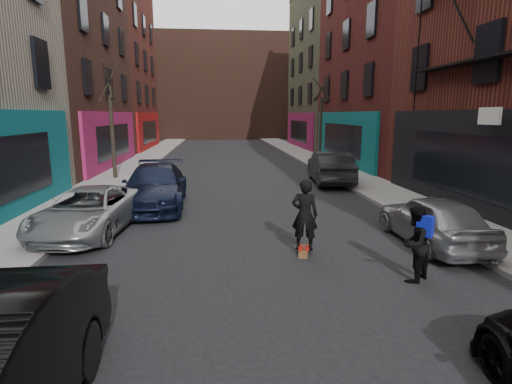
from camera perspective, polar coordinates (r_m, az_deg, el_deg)
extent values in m
cube|color=gray|center=(33.67, -14.77, 5.09)|extent=(2.50, 84.00, 0.13)
cube|color=gray|center=(34.02, 6.59, 5.44)|extent=(2.50, 84.00, 0.13)
cube|color=#47281E|center=(59.21, -4.91, 14.54)|extent=(40.00, 10.00, 14.00)
imported|color=#93969B|center=(12.36, -22.73, -2.50)|extent=(2.62, 4.80, 1.28)
imported|color=black|center=(15.05, -14.20, 0.81)|extent=(2.31, 5.33, 1.53)
imported|color=gray|center=(11.30, 23.98, -3.66)|extent=(1.63, 3.94, 1.34)
imported|color=black|center=(19.95, 10.54, 3.48)|extent=(2.15, 4.92, 1.57)
cube|color=brown|center=(9.95, 6.84, -8.39)|extent=(0.43, 0.83, 0.10)
imported|color=black|center=(9.69, 6.96, -3.25)|extent=(0.72, 0.57, 1.74)
imported|color=black|center=(8.72, 21.71, -6.90)|extent=(0.96, 0.93, 1.56)
cube|color=#0C17A8|center=(8.54, 23.00, -4.47)|extent=(0.29, 0.32, 0.42)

